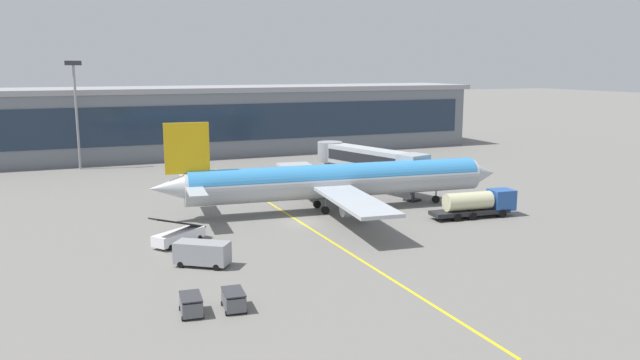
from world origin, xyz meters
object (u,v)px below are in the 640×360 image
object	(u,v)px
baggage_cart_0	(191,304)
main_airliner	(336,181)
fuel_tanker	(478,203)
belt_loader	(179,235)
baggage_cart_1	(234,300)
crew_van	(203,252)

from	to	relation	value
baggage_cart_0	main_airliner	bearing A→B (deg)	48.61
main_airliner	fuel_tanker	size ratio (longest dim) A/B	4.23
main_airliner	belt_loader	bearing A→B (deg)	-159.60
baggage_cart_1	belt_loader	bearing A→B (deg)	92.31
belt_loader	baggage_cart_1	distance (m)	19.41
fuel_tanker	crew_van	xyz separation A→B (m)	(-35.18, -6.03, -0.43)
fuel_tanker	baggage_cart_0	size ratio (longest dim) A/B	3.96
crew_van	fuel_tanker	bearing A→B (deg)	9.72
belt_loader	crew_van	world-z (taller)	belt_loader
crew_van	baggage_cart_1	world-z (taller)	crew_van
main_airliner	baggage_cart_1	bearing A→B (deg)	-127.09
baggage_cart_0	belt_loader	bearing A→B (deg)	82.82
fuel_tanker	baggage_cart_1	distance (m)	39.26
belt_loader	fuel_tanker	bearing A→B (deg)	-3.39
baggage_cart_0	baggage_cart_1	size ratio (longest dim) A/B	1.00
baggage_cart_0	baggage_cart_1	bearing A→B (deg)	-4.81
baggage_cart_1	main_airliner	bearing A→B (deg)	52.91
main_airliner	baggage_cart_0	world-z (taller)	main_airliner
main_airliner	fuel_tanker	bearing A→B (deg)	-34.82
main_airliner	belt_loader	xyz separation A→B (m)	(-21.48, -7.99, -2.87)
baggage_cart_0	fuel_tanker	bearing A→B (deg)	23.84
main_airliner	belt_loader	distance (m)	23.10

